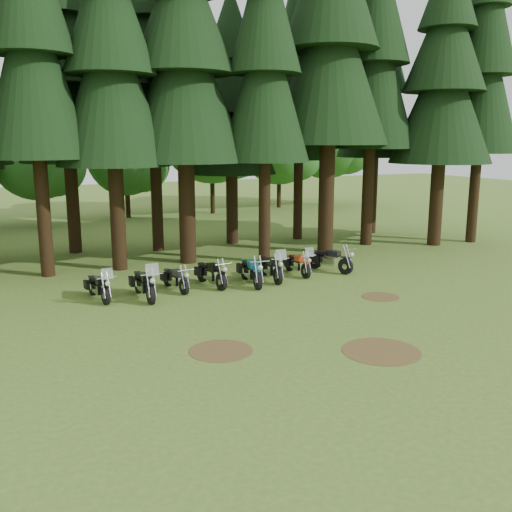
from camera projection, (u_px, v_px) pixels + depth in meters
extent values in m
plane|color=#436322|center=(281.00, 317.00, 18.95)|extent=(120.00, 120.00, 0.00)
cylinder|color=black|center=(43.00, 207.00, 24.01)|extent=(0.58, 0.58, 5.99)
cone|color=black|center=(32.00, 64.00, 22.85)|extent=(4.32, 4.32, 7.49)
cylinder|color=black|center=(117.00, 208.00, 25.29)|extent=(0.66, 0.66, 5.57)
cone|color=black|center=(111.00, 83.00, 24.21)|extent=(4.95, 4.95, 6.96)
cone|color=black|center=(107.00, 1.00, 23.55)|extent=(3.96, 3.96, 5.87)
cylinder|color=black|center=(187.00, 203.00, 26.72)|extent=(0.77, 0.77, 5.70)
cone|color=black|center=(184.00, 82.00, 25.62)|extent=(5.81, 5.81, 7.12)
cone|color=black|center=(182.00, 2.00, 24.94)|extent=(4.65, 4.65, 6.01)
cylinder|color=black|center=(265.00, 202.00, 26.91)|extent=(0.55, 0.55, 5.71)
cone|color=black|center=(265.00, 82.00, 25.81)|extent=(4.15, 4.15, 7.14)
cone|color=black|center=(265.00, 3.00, 25.13)|extent=(3.32, 3.32, 6.03)
cylinder|color=black|center=(326.00, 188.00, 29.16)|extent=(0.80, 0.80, 6.62)
cone|color=black|center=(330.00, 59.00, 27.88)|extent=(5.98, 5.98, 8.27)
cylinder|color=black|center=(368.00, 187.00, 31.33)|extent=(0.64, 0.64, 6.35)
cone|color=black|center=(373.00, 72.00, 30.10)|extent=(4.79, 4.79, 7.93)
cylinder|color=black|center=(437.00, 196.00, 31.28)|extent=(0.72, 0.72, 5.41)
cone|color=black|center=(443.00, 99.00, 30.23)|extent=(5.44, 5.44, 6.77)
cone|color=black|center=(447.00, 35.00, 29.59)|extent=(4.35, 4.35, 5.71)
cylinder|color=black|center=(474.00, 189.00, 32.15)|extent=(0.57, 0.57, 6.03)
cone|color=black|center=(483.00, 83.00, 30.99)|extent=(4.25, 4.25, 7.54)
cone|color=black|center=(488.00, 13.00, 30.27)|extent=(3.40, 3.40, 6.36)
cylinder|color=black|center=(72.00, 199.00, 29.19)|extent=(0.65, 0.65, 5.55)
cone|color=black|center=(65.00, 91.00, 28.11)|extent=(4.85, 4.85, 6.94)
cone|color=black|center=(61.00, 21.00, 27.45)|extent=(3.88, 3.88, 5.86)
cylinder|color=black|center=(157.00, 198.00, 29.63)|extent=(0.58, 0.58, 5.52)
cone|color=black|center=(153.00, 93.00, 28.56)|extent=(4.35, 4.35, 6.90)
cone|color=black|center=(151.00, 24.00, 27.90)|extent=(3.48, 3.48, 5.83)
cylinder|color=black|center=(232.00, 202.00, 31.87)|extent=(0.66, 0.66, 4.70)
cone|color=black|center=(231.00, 119.00, 30.96)|extent=(4.94, 4.94, 5.87)
cone|color=black|center=(231.00, 66.00, 30.40)|extent=(3.95, 3.95, 4.96)
cone|color=black|center=(230.00, 22.00, 29.96)|extent=(2.77, 2.77, 3.91)
cylinder|color=black|center=(298.00, 192.00, 33.18)|extent=(0.53, 0.53, 5.56)
cone|color=black|center=(299.00, 97.00, 32.10)|extent=(3.94, 3.94, 6.95)
cone|color=black|center=(300.00, 35.00, 31.43)|extent=(3.15, 3.15, 5.87)
cylinder|color=black|center=(372.00, 188.00, 35.38)|extent=(0.61, 0.61, 5.65)
cone|color=black|center=(376.00, 97.00, 34.28)|extent=(4.59, 4.59, 7.06)
cone|color=black|center=(379.00, 39.00, 33.61)|extent=(3.67, 3.67, 5.96)
cylinder|color=black|center=(40.00, 206.00, 38.83)|extent=(0.36, 0.36, 2.55)
sphere|color=#266022|center=(36.00, 156.00, 38.14)|extent=(5.95, 5.95, 5.95)
sphere|color=#266022|center=(54.00, 165.00, 38.10)|extent=(4.25, 4.25, 4.25)
cylinder|color=black|center=(128.00, 201.00, 42.59)|extent=(0.36, 0.36, 2.47)
sphere|color=#266022|center=(126.00, 156.00, 41.93)|extent=(5.76, 5.76, 5.76)
sphere|color=#266022|center=(142.00, 164.00, 41.89)|extent=(4.12, 4.12, 4.12)
cylinder|color=black|center=(212.00, 191.00, 44.85)|extent=(0.36, 0.36, 3.52)
sphere|color=#266022|center=(212.00, 130.00, 43.90)|extent=(8.21, 8.21, 8.21)
sphere|color=#266022|center=(233.00, 141.00, 43.85)|extent=(5.87, 5.87, 5.87)
cylinder|color=black|center=(279.00, 190.00, 48.86)|extent=(0.36, 0.36, 2.94)
sphere|color=#266022|center=(279.00, 144.00, 48.06)|extent=(6.86, 6.86, 6.86)
sphere|color=#266022|center=(296.00, 152.00, 48.02)|extent=(4.90, 4.90, 4.90)
cylinder|color=black|center=(325.00, 185.00, 50.63)|extent=(0.36, 0.36, 3.52)
sphere|color=#266022|center=(326.00, 131.00, 49.68)|extent=(8.20, 8.20, 8.20)
sphere|color=#266022|center=(345.00, 141.00, 49.63)|extent=(5.86, 5.86, 5.86)
cylinder|color=#4C3D1E|center=(221.00, 351.00, 15.90)|extent=(1.80, 1.80, 0.01)
cylinder|color=#4C3D1E|center=(380.00, 297.00, 21.32)|extent=(1.40, 1.40, 0.01)
cylinder|color=#4C3D1E|center=(381.00, 351.00, 15.86)|extent=(2.20, 2.20, 0.01)
cylinder|color=black|center=(106.00, 296.00, 20.27)|extent=(0.22, 0.66, 0.65)
cylinder|color=black|center=(92.00, 287.00, 21.51)|extent=(0.22, 0.66, 0.65)
cube|color=silver|center=(98.00, 289.00, 20.91)|extent=(0.36, 0.71, 0.33)
cube|color=black|center=(100.00, 280.00, 20.66)|extent=(0.36, 0.57, 0.24)
cube|color=black|center=(96.00, 279.00, 21.04)|extent=(0.36, 0.57, 0.12)
cube|color=silver|center=(107.00, 274.00, 19.85)|extent=(0.42, 0.17, 0.39)
cylinder|color=black|center=(151.00, 294.00, 20.31)|extent=(0.16, 0.72, 0.72)
cylinder|color=black|center=(138.00, 284.00, 21.80)|extent=(0.16, 0.72, 0.72)
cube|color=silver|center=(144.00, 286.00, 21.08)|extent=(0.31, 0.77, 0.37)
cube|color=black|center=(145.00, 277.00, 20.78)|extent=(0.33, 0.60, 0.26)
cube|color=black|center=(142.00, 275.00, 21.23)|extent=(0.33, 0.60, 0.13)
cube|color=silver|center=(152.00, 270.00, 19.82)|extent=(0.46, 0.14, 0.43)
cylinder|color=black|center=(184.00, 287.00, 21.59)|extent=(0.21, 0.63, 0.62)
cylinder|color=black|center=(168.00, 279.00, 22.78)|extent=(0.21, 0.63, 0.62)
cube|color=silver|center=(175.00, 280.00, 22.20)|extent=(0.35, 0.69, 0.32)
cube|color=#23232A|center=(177.00, 273.00, 21.96)|extent=(0.35, 0.55, 0.23)
cube|color=black|center=(172.00, 272.00, 22.32)|extent=(0.35, 0.55, 0.11)
cylinder|color=black|center=(221.00, 282.00, 22.18)|extent=(0.23, 0.70, 0.69)
cylinder|color=black|center=(202.00, 274.00, 23.51)|extent=(0.23, 0.70, 0.69)
cube|color=silver|center=(211.00, 275.00, 22.87)|extent=(0.38, 0.76, 0.36)
cube|color=black|center=(213.00, 267.00, 22.59)|extent=(0.38, 0.61, 0.25)
cube|color=black|center=(208.00, 266.00, 23.00)|extent=(0.38, 0.61, 0.13)
cylinder|color=black|center=(258.00, 280.00, 22.29)|extent=(0.26, 0.75, 0.74)
cylinder|color=black|center=(245.00, 271.00, 23.91)|extent=(0.26, 0.75, 0.74)
cube|color=silver|center=(251.00, 273.00, 23.13)|extent=(0.42, 0.82, 0.38)
cube|color=navy|center=(253.00, 264.00, 22.81)|extent=(0.42, 0.66, 0.27)
cube|color=black|center=(249.00, 263.00, 23.30)|extent=(0.42, 0.66, 0.13)
cylinder|color=black|center=(278.00, 276.00, 23.06)|extent=(0.22, 0.71, 0.70)
cylinder|color=black|center=(264.00, 268.00, 24.58)|extent=(0.22, 0.71, 0.70)
cube|color=silver|center=(270.00, 269.00, 23.85)|extent=(0.38, 0.77, 0.36)
cube|color=black|center=(272.00, 261.00, 23.54)|extent=(0.38, 0.62, 0.26)
cube|color=black|center=(268.00, 260.00, 24.00)|extent=(0.38, 0.62, 0.13)
cube|color=silver|center=(281.00, 255.00, 22.57)|extent=(0.46, 0.18, 0.42)
cylinder|color=black|center=(306.00, 271.00, 24.08)|extent=(0.16, 0.65, 0.64)
cylinder|color=black|center=(289.00, 264.00, 25.43)|extent=(0.16, 0.65, 0.64)
cube|color=silver|center=(297.00, 265.00, 24.78)|extent=(0.30, 0.69, 0.33)
cube|color=red|center=(299.00, 258.00, 24.51)|extent=(0.31, 0.55, 0.23)
cube|color=black|center=(295.00, 257.00, 24.92)|extent=(0.31, 0.55, 0.12)
cube|color=silver|center=(310.00, 252.00, 23.65)|extent=(0.41, 0.14, 0.39)
cylinder|color=black|center=(346.00, 266.00, 24.82)|extent=(0.40, 0.72, 0.71)
cylinder|color=black|center=(315.00, 261.00, 25.93)|extent=(0.40, 0.72, 0.71)
cube|color=silver|center=(329.00, 261.00, 25.39)|extent=(0.56, 0.81, 0.37)
cube|color=black|center=(334.00, 253.00, 25.15)|extent=(0.52, 0.67, 0.26)
cube|color=black|center=(325.00, 253.00, 25.49)|extent=(0.52, 0.67, 0.13)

